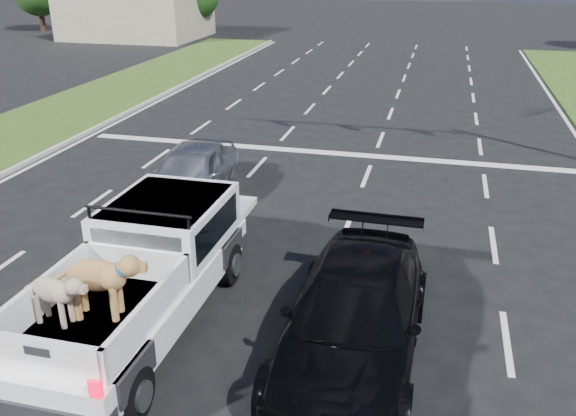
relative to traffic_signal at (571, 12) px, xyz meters
The scene contains 8 objects.
ground 13.58m from the traffic_signal, 124.43° to the right, with size 160.00×160.00×0.00m, color black.
road_markings 9.46m from the traffic_signal, 151.33° to the right, with size 17.75×60.00×0.01m.
curb_left 17.49m from the traffic_signal, 164.53° to the right, with size 0.15×60.00×0.14m, color #A5A297.
traffic_signal is the anchor object (origin of this frame).
building_left 37.37m from the traffic_signal, 136.84° to the left, with size 10.00×8.00×4.40m, color tan.
pickup_truck 14.65m from the traffic_signal, 126.35° to the right, with size 2.33×5.99×2.24m.
silver_sedan 12.03m from the traffic_signal, 150.16° to the right, with size 1.84×4.57×1.56m, color #B5B7BD.
black_coupe 13.03m from the traffic_signal, 111.44° to the right, with size 2.22×5.47×1.59m, color black.
Camera 1 is at (3.68, -9.64, 6.37)m, focal length 38.00 mm.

